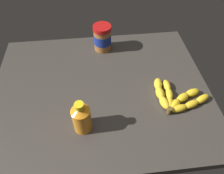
% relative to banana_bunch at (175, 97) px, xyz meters
% --- Properties ---
extents(ground_plane, '(0.92, 0.74, 0.04)m').
position_rel_banana_bunch_xyz_m(ground_plane, '(0.30, -0.09, -0.04)').
color(ground_plane, '#38332D').
extents(banana_bunch, '(0.22, 0.19, 0.03)m').
position_rel_banana_bunch_xyz_m(banana_bunch, '(0.00, 0.00, 0.00)').
color(banana_bunch, yellow).
rests_on(banana_bunch, ground_plane).
extents(peanut_butter_jar, '(0.09, 0.09, 0.13)m').
position_rel_banana_bunch_xyz_m(peanut_butter_jar, '(0.27, -0.36, 0.05)').
color(peanut_butter_jar, '#9E602D').
rests_on(peanut_butter_jar, ground_plane).
extents(honey_bottle, '(0.07, 0.07, 0.14)m').
position_rel_banana_bunch_xyz_m(honey_bottle, '(0.38, 0.09, 0.05)').
color(honey_bottle, orange).
rests_on(honey_bottle, ground_plane).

